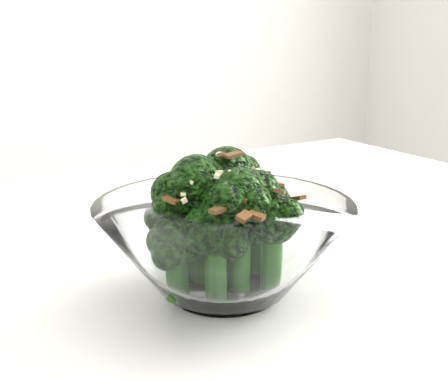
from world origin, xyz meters
TOP-DOWN VIEW (x-y plane):
  - table at (-0.10, 0.07)m, footprint 1.21×0.82m
  - broccoli_dish at (-0.02, 0.02)m, footprint 0.20×0.20m

SIDE VIEW (x-z plane):
  - table at x=-0.10m, z-range 0.31..1.06m
  - broccoli_dish at x=-0.02m, z-range 0.74..0.85m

